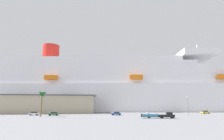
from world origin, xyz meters
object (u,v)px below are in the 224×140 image
at_px(palm_tree, 42,96).
at_px(parked_car_green_wagon, 54,114).
at_px(small_boat_on_trailer, 151,116).
at_px(parked_car_white_van, 34,113).
at_px(pickup_truck, 167,115).
at_px(parked_car_blue_suv, 116,113).
at_px(cruise_ship, 98,89).
at_px(parked_car_yellow_taxi, 205,112).
at_px(street_lamp, 188,103).

bearing_deg(palm_tree, parked_car_green_wagon, 59.40).
relative_size(small_boat_on_trailer, parked_car_green_wagon, 1.71).
bearing_deg(small_boat_on_trailer, parked_car_white_van, 157.45).
bearing_deg(pickup_truck, parked_car_blue_suv, 132.44).
height_order(small_boat_on_trailer, palm_tree, palm_tree).
relative_size(cruise_ship, parked_car_yellow_taxi, 59.30).
relative_size(palm_tree, parked_car_green_wagon, 2.26).
bearing_deg(parked_car_yellow_taxi, cruise_ship, 146.29).
xyz_separation_m(small_boat_on_trailer, street_lamp, (22.79, 17.40, 4.60)).
xyz_separation_m(palm_tree, parked_car_green_wagon, (3.66, 6.19, -7.54)).
bearing_deg(pickup_truck, small_boat_on_trailer, 172.47).
distance_m(street_lamp, parked_car_white_van, 71.65).
xyz_separation_m(parked_car_yellow_taxi, parked_car_white_van, (-86.08, -8.16, 0.00)).
bearing_deg(parked_car_white_van, parked_car_green_wagon, -17.34).
xyz_separation_m(parked_car_green_wagon, parked_car_white_van, (-9.36, 2.92, 0.00)).
relative_size(pickup_truck, palm_tree, 0.57).
height_order(pickup_truck, small_boat_on_trailer, pickup_truck).
relative_size(cruise_ship, parked_car_blue_suv, 61.83).
distance_m(pickup_truck, parked_car_green_wagon, 48.38).
xyz_separation_m(small_boat_on_trailer, parked_car_blue_suv, (-11.27, 17.72, -0.13)).
height_order(parked_car_yellow_taxi, parked_car_white_van, same).
distance_m(cruise_ship, small_boat_on_trailer, 70.91).
relative_size(parked_car_green_wagon, parked_car_blue_suv, 1.00).
bearing_deg(small_boat_on_trailer, parked_car_green_wagon, 156.26).
bearing_deg(palm_tree, parked_car_white_van, 122.02).
height_order(pickup_truck, street_lamp, street_lamp).
xyz_separation_m(parked_car_green_wagon, parked_car_yellow_taxi, (76.72, 11.08, 0.00)).
bearing_deg(cruise_ship, parked_car_white_van, -122.05).
bearing_deg(parked_car_blue_suv, parked_car_green_wagon, -179.09).
bearing_deg(parked_car_green_wagon, pickup_truck, -21.86).
distance_m(pickup_truck, parked_car_blue_suv, 25.02).
height_order(cruise_ship, street_lamp, cruise_ship).
height_order(street_lamp, parked_car_green_wagon, street_lamp).
bearing_deg(cruise_ship, palm_tree, -112.79).
height_order(small_boat_on_trailer, parked_car_blue_suv, small_boat_on_trailer).
xyz_separation_m(small_boat_on_trailer, parked_car_green_wagon, (-39.29, 17.28, -0.13)).
distance_m(street_lamp, parked_car_blue_suv, 34.39).
xyz_separation_m(palm_tree, parked_car_yellow_taxi, (80.38, 17.27, -7.54)).
distance_m(small_boat_on_trailer, street_lamp, 29.05).
height_order(cruise_ship, parked_car_blue_suv, cruise_ship).
bearing_deg(cruise_ship, small_boat_on_trailer, -73.50).
relative_size(pickup_truck, parked_car_yellow_taxi, 1.22).
distance_m(small_boat_on_trailer, parked_car_green_wagon, 42.92).
relative_size(cruise_ship, pickup_truck, 48.46).
bearing_deg(parked_car_green_wagon, street_lamp, 0.12).
bearing_deg(parked_car_yellow_taxi, small_boat_on_trailer, -142.85).
bearing_deg(parked_car_green_wagon, palm_tree, -120.60).
relative_size(pickup_truck, parked_car_green_wagon, 1.28).
distance_m(cruise_ship, parked_car_white_van, 56.62).
bearing_deg(street_lamp, palm_tree, -174.51).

